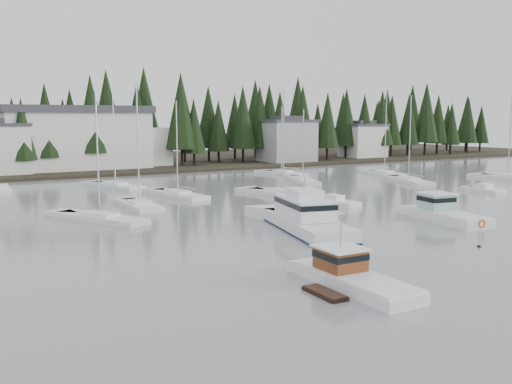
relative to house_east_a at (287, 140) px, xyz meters
The scene contains 22 objects.
far_shore_land 41.00m from the house_east_a, 152.18° to the left, with size 240.00×54.00×1.00m, color black.
conifer_treeline 37.20m from the house_east_a, 167.47° to the left, with size 200.00×22.00×20.00m, color black, non-canonical shape.
house_east_a is the anchor object (origin of this frame).
house_east_b 22.10m from the house_east_a, ahead, with size 9.54×7.42×8.25m.
harbor_inn 39.21m from the house_east_a, behind, with size 29.50×11.50×10.90m.
lobster_boat_brown 86.13m from the house_east_a, 121.16° to the right, with size 4.21×8.04×3.94m.
cabin_cruiser_center 70.09m from the house_east_a, 122.23° to the right, with size 6.61×12.84×5.28m.
lobster_boat_teal 66.59m from the house_east_a, 111.11° to the right, with size 4.38×8.88×4.72m.
sailboat_0 37.60m from the house_east_a, 95.03° to the right, with size 6.05×10.99×13.07m.
sailboat_2 44.14m from the house_east_a, 73.15° to the right, with size 4.25×9.32×14.93m.
sailboat_3 34.22m from the house_east_a, 119.54° to the right, with size 5.75×10.69×11.09m.
sailboat_4 27.90m from the house_east_a, 87.69° to the right, with size 3.82×8.54×14.00m.
sailboat_5 47.84m from the house_east_a, 152.48° to the right, with size 5.38×10.62×12.75m.
sailboat_6 68.69m from the house_east_a, 137.91° to the right, with size 6.87×10.25×12.15m.
sailboat_7 48.83m from the house_east_a, 124.28° to the right, with size 5.01×11.11×11.21m.
sailboat_9 51.89m from the house_east_a, 138.08° to the right, with size 4.26×10.17×11.83m.
sailboat_11 23.70m from the house_east_a, 124.82° to the right, with size 4.51×8.99×14.88m.
sailboat_13 60.84m from the house_east_a, 138.20° to the right, with size 2.75×8.45×13.26m.
runabout_1 55.51m from the house_east_a, 118.27° to the right, with size 3.26×6.43×1.42m.
runabout_2 50.57m from the house_east_a, 93.80° to the right, with size 2.34×5.17×1.42m.
runabout_3 59.74m from the house_east_a, 160.35° to the right, with size 2.74×6.23×1.42m.
mooring_buoy_dark 76.88m from the house_east_a, 113.10° to the right, with size 0.34×0.34×0.34m, color black.
Camera 1 is at (-28.52, -19.16, 9.28)m, focal length 40.00 mm.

